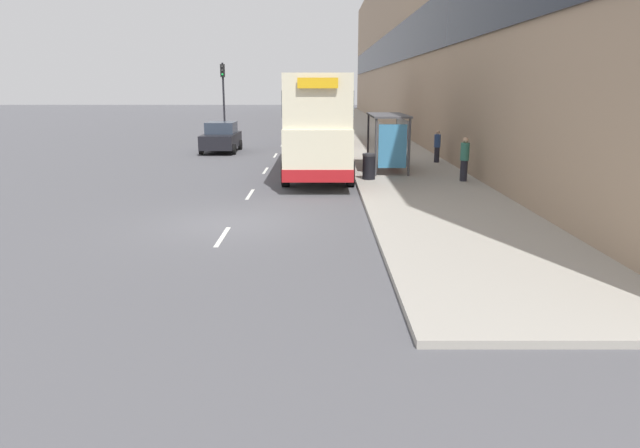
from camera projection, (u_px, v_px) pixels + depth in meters
name	position (u px, v px, depth m)	size (l,w,h in m)	color
ground_plane	(230.00, 224.00, 16.29)	(220.00, 220.00, 0.00)	#515156
pavement	(361.00, 128.00, 53.71)	(5.00, 93.00, 0.14)	#A39E93
terrace_facade	(407.00, 39.00, 51.84)	(3.10, 93.00, 16.13)	#9E846B
lane_mark_0	(222.00, 237.00, 14.89)	(0.12, 2.00, 0.01)	silver
lane_mark_1	(250.00, 194.00, 20.77)	(0.12, 2.00, 0.01)	silver
lane_mark_2	(265.00, 171.00, 26.65)	(0.12, 2.00, 0.01)	silver
lane_mark_3	(275.00, 155.00, 32.53)	(0.12, 2.00, 0.01)	silver
lane_mark_4	(282.00, 145.00, 38.40)	(0.12, 2.00, 0.01)	silver
lane_mark_5	(287.00, 137.00, 44.28)	(0.12, 2.00, 0.01)	silver
lane_mark_6	(291.00, 131.00, 50.16)	(0.12, 2.00, 0.01)	silver
bus_shelter	(392.00, 132.00, 25.36)	(1.60, 4.20, 2.48)	#4C4C51
double_decker_bus_near	(318.00, 123.00, 25.13)	(2.85, 10.80, 4.30)	beige
double_decker_bus_ahead	(320.00, 110.00, 39.33)	(2.85, 10.08, 4.30)	beige
car_0	(221.00, 137.00, 34.08)	(2.09, 4.31, 1.77)	black
car_1	(320.00, 109.00, 77.79)	(1.98, 4.25, 1.76)	silver
pedestrian_at_shelter	(437.00, 146.00, 28.34)	(0.31, 0.31, 1.59)	#23232D
pedestrian_1	(464.00, 159.00, 22.68)	(0.35, 0.35, 1.75)	#23232D
litter_bin	(368.00, 166.00, 23.21)	(0.55, 0.55, 1.05)	black
traffic_light_far_kerb	(223.00, 89.00, 40.89)	(0.30, 0.32, 5.49)	black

